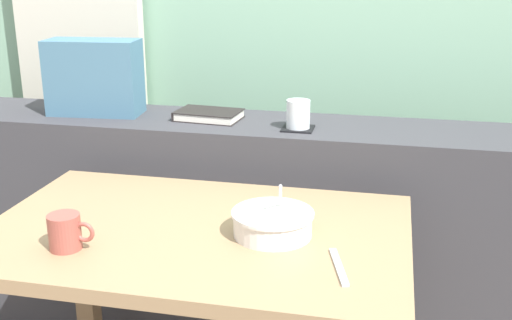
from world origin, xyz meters
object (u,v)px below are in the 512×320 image
object	(u,v)px
coaster_square	(298,128)
closed_book	(208,115)
soup_bowl	(273,223)
throw_pillow	(94,77)
fork_utensil	(339,267)
breakfast_table	(197,267)
juice_glass	(298,115)
ceramic_mug	(66,232)

from	to	relation	value
coaster_square	closed_book	bearing A→B (deg)	168.56
coaster_square	soup_bowl	distance (m)	0.56
throw_pillow	fork_utensil	bearing A→B (deg)	-38.86
coaster_square	throw_pillow	size ratio (longest dim) A/B	0.31
breakfast_table	fork_utensil	distance (m)	0.41
juice_glass	throw_pillow	world-z (taller)	throw_pillow
coaster_square	closed_book	xyz separation A→B (m)	(-0.32, 0.06, 0.01)
soup_bowl	juice_glass	bearing A→B (deg)	92.63
coaster_square	fork_utensil	bearing A→B (deg)	-73.85
coaster_square	ceramic_mug	size ratio (longest dim) A/B	0.88
soup_bowl	ceramic_mug	xyz separation A→B (m)	(-0.46, -0.18, 0.01)
soup_bowl	ceramic_mug	distance (m)	0.49
soup_bowl	ceramic_mug	bearing A→B (deg)	-158.58
throw_pillow	soup_bowl	bearing A→B (deg)	-39.00
closed_book	soup_bowl	xyz separation A→B (m)	(0.35, -0.62, -0.10)
ceramic_mug	fork_utensil	bearing A→B (deg)	3.71
closed_book	ceramic_mug	size ratio (longest dim) A/B	2.02
breakfast_table	throw_pillow	size ratio (longest dim) A/B	3.32
juice_glass	throw_pillow	xyz separation A→B (m)	(-0.73, 0.06, 0.08)
ceramic_mug	closed_book	bearing A→B (deg)	82.13
soup_bowl	fork_utensil	distance (m)	0.22
closed_book	ceramic_mug	world-z (taller)	closed_book
closed_book	juice_glass	bearing A→B (deg)	-11.44
breakfast_table	closed_book	xyz separation A→B (m)	(-0.15, 0.62, 0.25)
juice_glass	ceramic_mug	bearing A→B (deg)	-120.43
coaster_square	juice_glass	world-z (taller)	juice_glass
juice_glass	closed_book	xyz separation A→B (m)	(-0.32, 0.06, -0.03)
throw_pillow	soup_bowl	world-z (taller)	throw_pillow
fork_utensil	closed_book	bearing A→B (deg)	109.56
juice_glass	ceramic_mug	world-z (taller)	juice_glass
fork_utensil	ceramic_mug	world-z (taller)	ceramic_mug
coaster_square	ceramic_mug	bearing A→B (deg)	-120.43
coaster_square	fork_utensil	world-z (taller)	coaster_square
closed_book	fork_utensil	distance (m)	0.93
closed_book	ceramic_mug	bearing A→B (deg)	-97.87
closed_book	breakfast_table	bearing A→B (deg)	-76.54
coaster_square	ceramic_mug	xyz separation A→B (m)	(-0.43, -0.73, -0.08)
fork_utensil	soup_bowl	bearing A→B (deg)	126.79
juice_glass	closed_book	bearing A→B (deg)	168.56
closed_book	fork_utensil	world-z (taller)	closed_book
juice_glass	ceramic_mug	size ratio (longest dim) A/B	0.80
juice_glass	breakfast_table	bearing A→B (deg)	-107.18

